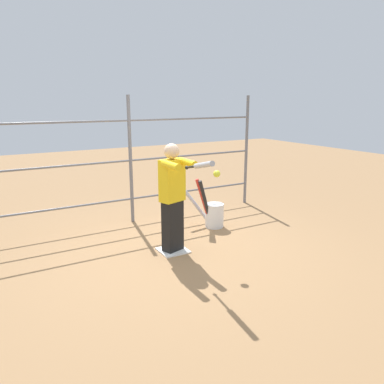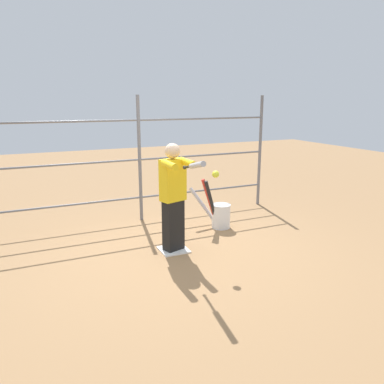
% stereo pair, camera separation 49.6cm
% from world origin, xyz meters
% --- Properties ---
extents(ground_plane, '(24.00, 24.00, 0.00)m').
position_xyz_m(ground_plane, '(0.00, 0.00, 0.00)').
color(ground_plane, '#9E754C').
extents(home_plate, '(0.40, 0.40, 0.02)m').
position_xyz_m(home_plate, '(0.00, 0.00, 0.01)').
color(home_plate, white).
rests_on(home_plate, ground).
extents(fence_backstop, '(5.19, 0.06, 2.25)m').
position_xyz_m(fence_backstop, '(0.00, -1.60, 1.12)').
color(fence_backstop, slate).
rests_on(fence_backstop, ground).
extents(batter, '(0.39, 0.62, 1.58)m').
position_xyz_m(batter, '(0.00, 0.02, 0.85)').
color(batter, black).
rests_on(batter, ground).
extents(baseball_bat_swinging, '(0.16, 0.79, 0.23)m').
position_xyz_m(baseball_bat_swinging, '(0.06, 0.88, 1.42)').
color(baseball_bat_swinging, black).
extents(softball_in_flight, '(0.10, 0.10, 0.10)m').
position_xyz_m(softball_in_flight, '(-0.41, 0.51, 1.20)').
color(softball_in_flight, yellow).
extents(bat_bucket, '(0.60, 0.62, 0.88)m').
position_xyz_m(bat_bucket, '(-1.09, -0.61, 0.25)').
color(bat_bucket, white).
rests_on(bat_bucket, ground).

